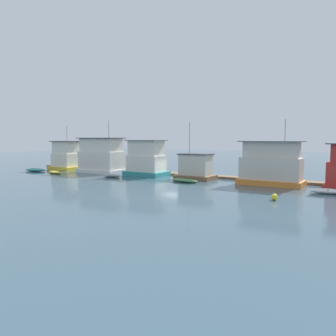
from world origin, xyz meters
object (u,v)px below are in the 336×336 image
(houseboat_white, at_px, (101,156))
(houseboat_brown, at_px, (196,167))
(dinghy_teal, at_px, (35,170))
(dinghy_white, at_px, (328,191))
(houseboat_yellow, at_px, (66,157))
(buoy_yellow, at_px, (274,197))
(dinghy_yellow, at_px, (55,172))
(houseboat_teal, at_px, (146,159))
(dinghy_green, at_px, (185,180))
(houseboat_orange, at_px, (271,165))
(dinghy_grey, at_px, (112,176))

(houseboat_white, bearing_deg, houseboat_brown, 1.43)
(dinghy_teal, bearing_deg, dinghy_white, 1.78)
(houseboat_yellow, bearing_deg, houseboat_white, -0.86)
(buoy_yellow, bearing_deg, houseboat_brown, 142.64)
(houseboat_brown, xyz_separation_m, dinghy_white, (16.45, -3.57, -1.32))
(dinghy_yellow, bearing_deg, houseboat_white, 42.65)
(houseboat_teal, bearing_deg, dinghy_green, -22.18)
(houseboat_teal, height_order, houseboat_brown, houseboat_brown)
(houseboat_brown, relative_size, dinghy_yellow, 2.10)
(dinghy_white, bearing_deg, houseboat_brown, 167.75)
(dinghy_teal, xyz_separation_m, buoy_yellow, (40.14, -4.90, 0.03))
(houseboat_orange, distance_m, dinghy_green, 10.45)
(dinghy_white, bearing_deg, houseboat_yellow, 175.49)
(dinghy_green, bearing_deg, dinghy_teal, -177.13)
(houseboat_yellow, relative_size, houseboat_white, 0.93)
(dinghy_grey, relative_size, buoy_yellow, 4.72)
(dinghy_grey, xyz_separation_m, buoy_yellow, (23.88, -5.52, 0.07))
(houseboat_yellow, height_order, houseboat_orange, houseboat_yellow)
(dinghy_yellow, xyz_separation_m, dinghy_white, (38.46, 1.70, 0.08))
(dinghy_yellow, relative_size, buoy_yellow, 6.17)
(houseboat_yellow, bearing_deg, dinghy_white, -4.51)
(houseboat_white, height_order, houseboat_orange, houseboat_white)
(houseboat_teal, relative_size, dinghy_yellow, 1.64)
(houseboat_orange, distance_m, dinghy_yellow, 32.46)
(dinghy_teal, bearing_deg, houseboat_teal, 14.01)
(dinghy_teal, relative_size, dinghy_white, 1.25)
(houseboat_teal, distance_m, dinghy_grey, 5.55)
(houseboat_teal, distance_m, buoy_yellow, 23.15)
(houseboat_brown, distance_m, dinghy_white, 16.89)
(dinghy_yellow, relative_size, dinghy_grey, 1.31)
(dinghy_grey, bearing_deg, houseboat_orange, 11.14)
(houseboat_teal, bearing_deg, houseboat_orange, -0.11)
(dinghy_grey, height_order, buoy_yellow, buoy_yellow)
(houseboat_yellow, relative_size, dinghy_teal, 1.82)
(dinghy_yellow, height_order, buoy_yellow, buoy_yellow)
(houseboat_brown, bearing_deg, dinghy_white, -12.25)
(houseboat_yellow, bearing_deg, dinghy_grey, -15.85)
(buoy_yellow, bearing_deg, dinghy_white, 60.21)
(houseboat_orange, height_order, dinghy_grey, houseboat_orange)
(houseboat_yellow, distance_m, dinghy_yellow, 6.24)
(houseboat_white, height_order, houseboat_teal, houseboat_white)
(dinghy_teal, relative_size, dinghy_grey, 1.52)
(houseboat_teal, bearing_deg, houseboat_white, -178.15)
(houseboat_yellow, distance_m, houseboat_teal, 17.10)
(buoy_yellow, bearing_deg, houseboat_teal, 155.16)
(houseboat_brown, relative_size, dinghy_green, 1.98)
(houseboat_white, xyz_separation_m, houseboat_orange, (26.72, 0.25, -0.29))
(houseboat_orange, bearing_deg, houseboat_white, -179.47)
(houseboat_white, xyz_separation_m, dinghy_teal, (-10.53, -4.51, -2.36))
(houseboat_yellow, xyz_separation_m, buoy_yellow, (38.03, -9.53, -1.95))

